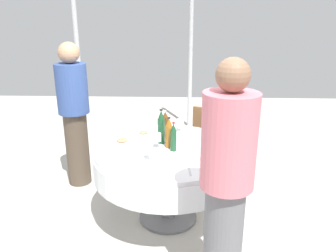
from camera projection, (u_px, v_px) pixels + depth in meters
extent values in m
plane|color=#B7B2A8|center=(168.00, 217.00, 3.29)|extent=(10.00, 10.00, 0.00)
cylinder|color=white|center=(168.00, 150.00, 3.06)|extent=(1.34, 1.34, 0.04)
cylinder|color=white|center=(168.00, 163.00, 3.10)|extent=(1.37, 1.37, 0.22)
cylinder|color=slate|center=(168.00, 196.00, 3.21)|extent=(0.14, 0.14, 0.48)
cylinder|color=slate|center=(168.00, 216.00, 3.29)|extent=(0.56, 0.56, 0.03)
cylinder|color=#593314|center=(165.00, 127.00, 3.28)|extent=(0.06, 0.06, 0.21)
cone|color=#593314|center=(165.00, 115.00, 3.23)|extent=(0.06, 0.06, 0.05)
cylinder|color=silver|center=(165.00, 111.00, 3.22)|extent=(0.02, 0.02, 0.01)
cylinder|color=#8C5619|center=(169.00, 137.00, 3.04)|extent=(0.07, 0.07, 0.20)
cone|color=#8C5619|center=(169.00, 122.00, 3.00)|extent=(0.06, 0.06, 0.07)
cylinder|color=black|center=(169.00, 118.00, 2.99)|extent=(0.03, 0.03, 0.01)
cylinder|color=#194728|center=(173.00, 141.00, 2.97)|extent=(0.06, 0.06, 0.19)
cone|color=#194728|center=(174.00, 127.00, 2.93)|extent=(0.05, 0.05, 0.07)
cylinder|color=red|center=(174.00, 123.00, 2.91)|extent=(0.02, 0.02, 0.01)
cylinder|color=#194728|center=(161.00, 131.00, 3.14)|extent=(0.07, 0.07, 0.24)
cone|color=#194728|center=(161.00, 115.00, 3.08)|extent=(0.06, 0.06, 0.08)
cylinder|color=black|center=(161.00, 110.00, 3.07)|extent=(0.03, 0.03, 0.01)
cylinder|color=white|center=(209.00, 149.00, 3.03)|extent=(0.06, 0.06, 0.00)
cylinder|color=white|center=(210.00, 145.00, 3.02)|extent=(0.01, 0.01, 0.06)
cylinder|color=white|center=(210.00, 139.00, 3.00)|extent=(0.07, 0.07, 0.07)
cylinder|color=white|center=(158.00, 148.00, 3.05)|extent=(0.06, 0.06, 0.00)
cylinder|color=white|center=(158.00, 144.00, 3.04)|extent=(0.01, 0.01, 0.07)
cylinder|color=white|center=(158.00, 137.00, 3.02)|extent=(0.07, 0.07, 0.07)
cylinder|color=white|center=(150.00, 160.00, 2.80)|extent=(0.06, 0.06, 0.00)
cylinder|color=white|center=(150.00, 155.00, 2.78)|extent=(0.01, 0.01, 0.08)
cylinder|color=white|center=(150.00, 146.00, 2.76)|extent=(0.06, 0.06, 0.07)
cylinder|color=white|center=(181.00, 131.00, 3.49)|extent=(0.06, 0.06, 0.00)
cylinder|color=white|center=(181.00, 128.00, 3.48)|extent=(0.01, 0.01, 0.06)
cylinder|color=white|center=(181.00, 122.00, 3.46)|extent=(0.07, 0.07, 0.07)
cylinder|color=maroon|center=(181.00, 124.00, 3.47)|extent=(0.06, 0.06, 0.03)
cylinder|color=white|center=(222.00, 139.00, 3.27)|extent=(0.06, 0.06, 0.00)
cylinder|color=white|center=(223.00, 135.00, 3.25)|extent=(0.01, 0.01, 0.08)
cylinder|color=white|center=(223.00, 127.00, 3.23)|extent=(0.08, 0.08, 0.07)
cylinder|color=white|center=(143.00, 134.00, 3.39)|extent=(0.22, 0.22, 0.02)
ellipsoid|color=tan|center=(143.00, 132.00, 3.38)|extent=(0.10, 0.09, 0.02)
cylinder|color=white|center=(122.00, 142.00, 3.18)|extent=(0.26, 0.26, 0.02)
ellipsoid|color=tan|center=(122.00, 140.00, 3.17)|extent=(0.12, 0.10, 0.02)
cylinder|color=white|center=(211.00, 157.00, 2.84)|extent=(0.22, 0.22, 0.02)
ellipsoid|color=tan|center=(211.00, 155.00, 2.83)|extent=(0.10, 0.09, 0.02)
cylinder|color=white|center=(201.00, 139.00, 3.25)|extent=(0.23, 0.23, 0.02)
cube|color=silver|center=(148.00, 168.00, 2.66)|extent=(0.17, 0.09, 0.00)
cube|color=silver|center=(189.00, 170.00, 2.61)|extent=(0.18, 0.03, 0.00)
cube|color=silver|center=(125.00, 155.00, 2.90)|extent=(0.17, 0.08, 0.00)
cylinder|color=#4C3F33|center=(78.00, 148.00, 3.85)|extent=(0.26, 0.26, 0.86)
cylinder|color=#334C8C|center=(72.00, 89.00, 3.63)|extent=(0.34, 0.34, 0.54)
sphere|color=tan|center=(69.00, 53.00, 3.51)|extent=(0.23, 0.23, 0.23)
cylinder|color=slate|center=(222.00, 243.00, 2.25)|extent=(0.26, 0.26, 0.88)
cylinder|color=#D8727F|center=(229.00, 141.00, 2.01)|extent=(0.34, 0.34, 0.60)
sphere|color=#8C664C|center=(233.00, 75.00, 1.88)|extent=(0.20, 0.20, 0.20)
cube|color=brown|center=(214.00, 138.00, 4.13)|extent=(0.54, 0.54, 0.04)
cube|color=brown|center=(209.00, 126.00, 3.92)|extent=(0.21, 0.38, 0.42)
cylinder|color=gray|center=(230.00, 153.00, 4.27)|extent=(0.03, 0.03, 0.43)
cylinder|color=gray|center=(205.00, 148.00, 4.43)|extent=(0.03, 0.03, 0.43)
cylinder|color=gray|center=(221.00, 163.00, 3.99)|extent=(0.03, 0.03, 0.43)
cylinder|color=gray|center=(195.00, 157.00, 4.14)|extent=(0.03, 0.03, 0.43)
cylinder|color=#B2B5B7|center=(78.00, 59.00, 4.85)|extent=(0.07, 0.07, 2.57)
cylinder|color=#B2B5B7|center=(190.00, 60.00, 5.61)|extent=(0.07, 0.07, 2.34)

